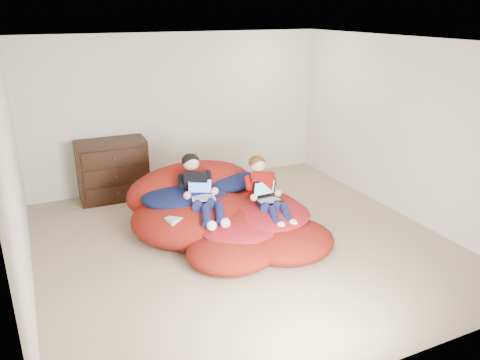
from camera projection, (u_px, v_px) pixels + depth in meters
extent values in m
cube|color=tan|center=(243.00, 251.00, 6.08)|extent=(5.10, 5.10, 0.25)
cube|color=silver|center=(179.00, 111.00, 7.74)|extent=(5.10, 0.02, 2.50)
cube|color=silver|center=(387.00, 237.00, 3.46)|extent=(5.10, 0.02, 2.50)
cube|color=silver|center=(14.00, 180.00, 4.62)|extent=(0.02, 5.10, 2.50)
cube|color=silver|center=(404.00, 129.00, 6.59)|extent=(0.02, 5.10, 2.50)
cube|color=silver|center=(244.00, 41.00, 5.17)|extent=(5.10, 5.10, 0.02)
cube|color=black|center=(113.00, 170.00, 7.29)|extent=(1.07, 0.56, 0.95)
cube|color=black|center=(118.00, 193.00, 7.16)|extent=(0.95, 0.05, 0.23)
cylinder|color=#4C3F26|center=(118.00, 193.00, 7.14)|extent=(0.03, 0.06, 0.03)
cube|color=black|center=(116.00, 175.00, 7.06)|extent=(0.95, 0.05, 0.23)
cylinder|color=#4C3F26|center=(116.00, 176.00, 7.04)|extent=(0.03, 0.06, 0.03)
cube|color=black|center=(114.00, 157.00, 6.96)|extent=(0.95, 0.05, 0.23)
cylinder|color=#4C3F26|center=(115.00, 158.00, 6.95)|extent=(0.03, 0.06, 0.03)
ellipsoid|color=maroon|center=(196.00, 216.00, 6.27)|extent=(1.73, 1.55, 0.62)
ellipsoid|color=maroon|center=(254.00, 213.00, 6.42)|extent=(1.39, 1.36, 0.50)
ellipsoid|color=maroon|center=(244.00, 228.00, 6.03)|extent=(1.50, 1.20, 0.48)
ellipsoid|color=maroon|center=(232.00, 251.00, 5.55)|extent=(1.10, 1.01, 0.37)
ellipsoid|color=maroon|center=(287.00, 240.00, 5.82)|extent=(1.22, 1.11, 0.40)
ellipsoid|color=maroon|center=(192.00, 190.00, 6.68)|extent=(1.89, 0.84, 0.84)
ellipsoid|color=#131943|center=(185.00, 194.00, 6.32)|extent=(1.19, 0.98, 0.30)
ellipsoid|color=#131943|center=(223.00, 181.00, 6.68)|extent=(1.02, 0.71, 0.24)
ellipsoid|color=#AF1920|center=(267.00, 213.00, 6.08)|extent=(1.11, 1.11, 0.20)
ellipsoid|color=#AF1920|center=(240.00, 227.00, 5.78)|extent=(1.02, 0.91, 0.18)
ellipsoid|color=white|center=(163.00, 178.00, 6.53)|extent=(0.41, 0.26, 0.26)
cube|color=black|center=(196.00, 185.00, 6.18)|extent=(0.42, 0.49, 0.44)
sphere|color=#E3B08B|center=(191.00, 163.00, 6.22)|extent=(0.21, 0.21, 0.21)
ellipsoid|color=black|center=(190.00, 160.00, 6.23)|extent=(0.24, 0.22, 0.18)
cylinder|color=#13153C|center=(198.00, 204.00, 5.93)|extent=(0.24, 0.37, 0.19)
cylinder|color=#13153C|center=(206.00, 216.00, 5.68)|extent=(0.21, 0.35, 0.22)
sphere|color=white|center=(212.00, 226.00, 5.55)|extent=(0.13, 0.13, 0.13)
cylinder|color=#13153C|center=(210.00, 202.00, 6.00)|extent=(0.24, 0.37, 0.19)
cylinder|color=#13153C|center=(220.00, 213.00, 5.75)|extent=(0.21, 0.35, 0.22)
sphere|color=white|center=(225.00, 223.00, 5.62)|extent=(0.13, 0.13, 0.13)
cube|color=#A7100E|center=(261.00, 187.00, 6.21)|extent=(0.37, 0.39, 0.45)
sphere|color=#E3B08B|center=(258.00, 165.00, 6.20)|extent=(0.20, 0.20, 0.20)
ellipsoid|color=#482F13|center=(257.00, 162.00, 6.21)|extent=(0.23, 0.21, 0.17)
cylinder|color=#13153C|center=(263.00, 206.00, 6.03)|extent=(0.22, 0.35, 0.18)
cylinder|color=#13153C|center=(274.00, 217.00, 5.79)|extent=(0.19, 0.34, 0.21)
sphere|color=white|center=(281.00, 226.00, 5.66)|extent=(0.12, 0.12, 0.12)
cylinder|color=#13153C|center=(275.00, 204.00, 6.09)|extent=(0.22, 0.35, 0.18)
cylinder|color=#13153C|center=(286.00, 214.00, 5.85)|extent=(0.19, 0.34, 0.21)
sphere|color=white|center=(293.00, 224.00, 5.73)|extent=(0.12, 0.12, 0.12)
cube|color=silver|center=(204.00, 198.00, 5.95)|extent=(0.33, 0.27, 0.01)
cube|color=gray|center=(204.00, 198.00, 5.94)|extent=(0.27, 0.17, 0.00)
cube|color=silver|center=(200.00, 187.00, 6.03)|extent=(0.30, 0.14, 0.20)
cube|color=#3F68D8|center=(200.00, 187.00, 6.02)|extent=(0.26, 0.11, 0.16)
cube|color=black|center=(269.00, 200.00, 6.05)|extent=(0.34, 0.25, 0.01)
cube|color=gray|center=(269.00, 200.00, 6.04)|extent=(0.29, 0.14, 0.00)
cube|color=black|center=(264.00, 188.00, 6.12)|extent=(0.33, 0.06, 0.23)
cube|color=#509DBB|center=(264.00, 188.00, 6.11)|extent=(0.29, 0.05, 0.19)
cube|color=silver|center=(174.00, 220.00, 5.70)|extent=(0.20, 0.20, 0.06)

